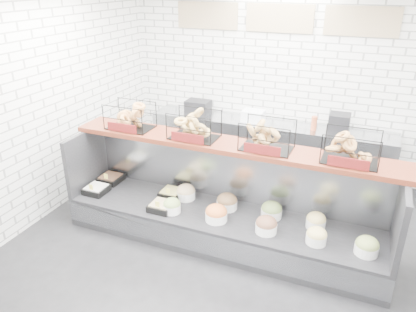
% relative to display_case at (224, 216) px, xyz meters
% --- Properties ---
extents(ground, '(5.50, 5.50, 0.00)m').
position_rel_display_case_xyz_m(ground, '(-0.01, -0.34, -0.33)').
color(ground, black).
rests_on(ground, ground).
extents(room_shell, '(5.02, 5.51, 3.01)m').
position_rel_display_case_xyz_m(room_shell, '(-0.01, 0.26, 1.73)').
color(room_shell, white).
rests_on(room_shell, ground).
extents(display_case, '(4.00, 0.90, 1.20)m').
position_rel_display_case_xyz_m(display_case, '(0.00, 0.00, 0.00)').
color(display_case, black).
rests_on(display_case, ground).
extents(bagel_shelf, '(4.10, 0.50, 0.40)m').
position_rel_display_case_xyz_m(bagel_shelf, '(-0.01, 0.18, 1.05)').
color(bagel_shelf, '#481A0F').
rests_on(bagel_shelf, display_case).
extents(prep_counter, '(4.00, 0.60, 1.20)m').
position_rel_display_case_xyz_m(prep_counter, '(-0.01, 2.09, 0.14)').
color(prep_counter, '#93969B').
rests_on(prep_counter, ground).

